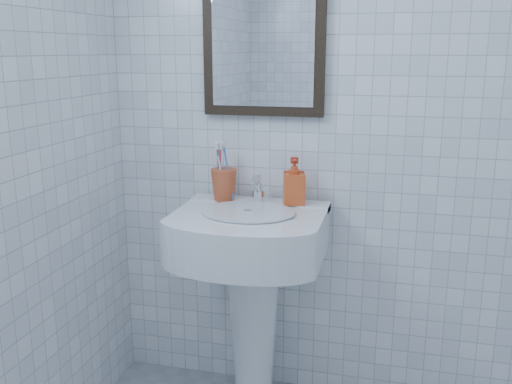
# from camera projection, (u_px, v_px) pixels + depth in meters

# --- Properties ---
(wall_back) EXTENTS (2.20, 0.02, 2.50)m
(wall_back) POSITION_uv_depth(u_px,v_px,m) (371.00, 116.00, 2.27)
(wall_back) COLOR white
(wall_back) RESTS_ON ground
(washbasin) EXTENTS (0.58, 0.43, 0.90)m
(washbasin) POSITION_uv_depth(u_px,v_px,m) (252.00, 277.00, 2.33)
(washbasin) COLOR white
(washbasin) RESTS_ON ground
(faucet) EXTENTS (0.05, 0.11, 0.12)m
(faucet) POSITION_uv_depth(u_px,v_px,m) (258.00, 191.00, 2.35)
(faucet) COLOR silver
(faucet) RESTS_ON washbasin
(toothbrush_cup) EXTENTS (0.13, 0.13, 0.13)m
(toothbrush_cup) POSITION_uv_depth(u_px,v_px,m) (224.00, 184.00, 2.38)
(toothbrush_cup) COLOR #BD4B28
(toothbrush_cup) RESTS_ON washbasin
(soap_dispenser) EXTENTS (0.10, 0.11, 0.19)m
(soap_dispenser) POSITION_uv_depth(u_px,v_px,m) (294.00, 181.00, 2.31)
(soap_dispenser) COLOR red
(soap_dispenser) RESTS_ON washbasin
(wall_mirror) EXTENTS (0.50, 0.04, 0.62)m
(wall_mirror) POSITION_uv_depth(u_px,v_px,m) (263.00, 38.00, 2.28)
(wall_mirror) COLOR black
(wall_mirror) RESTS_ON wall_back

